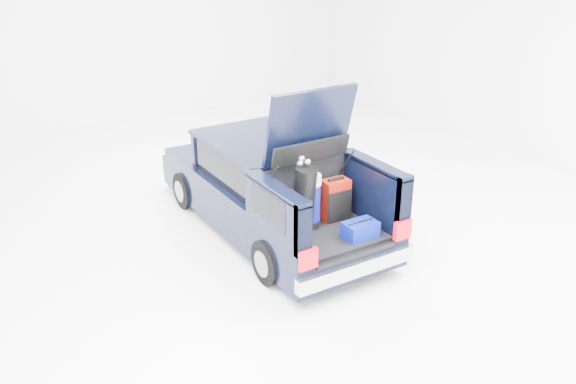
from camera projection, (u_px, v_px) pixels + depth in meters
ground at (271, 229)px, 9.55m from camera, size 14.00×14.00×0.00m
car at (267, 187)px, 9.37m from camera, size 1.87×4.65×2.47m
red_suitcase at (336, 200)px, 8.39m from camera, size 0.38×0.25×0.62m
black_golf_bag at (304, 200)px, 7.94m from camera, size 0.30×0.42×1.06m
blue_golf_bag at (311, 200)px, 8.14m from camera, size 0.29×0.29×0.85m
blue_duffel at (360, 229)px, 7.97m from camera, size 0.45×0.29×0.23m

